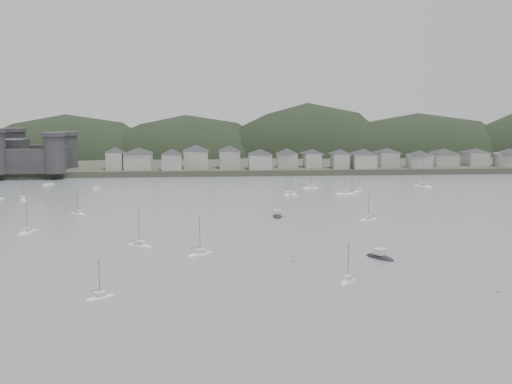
{
  "coord_description": "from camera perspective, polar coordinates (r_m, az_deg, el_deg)",
  "views": [
    {
      "loc": [
        -15.74,
        -130.27,
        36.43
      ],
      "look_at": [
        0.0,
        75.0,
        6.0
      ],
      "focal_mm": 41.65,
      "sensor_mm": 36.0,
      "label": 1
    }
  ],
  "objects": [
    {
      "name": "forested_ridge",
      "position": [
        403.03,
        -1.43,
        1.61
      ],
      "size": [
        851.55,
        103.94,
        102.57
      ],
      "color": "black",
      "rests_on": "ground"
    },
    {
      "name": "moored_fleet",
      "position": [
        200.02,
        0.27,
        -2.04
      ],
      "size": [
        257.27,
        172.46,
        13.8
      ],
      "color": "silver",
      "rests_on": "ground"
    },
    {
      "name": "castle",
      "position": [
        328.12,
        -22.94,
        3.29
      ],
      "size": [
        66.0,
        43.0,
        20.0
      ],
      "color": "#313133",
      "rests_on": "far_shore_land"
    },
    {
      "name": "mooring_buoys",
      "position": [
        188.53,
        -3.05,
        -2.7
      ],
      "size": [
        125.44,
        135.82,
        0.7
      ],
      "color": "#C78C42",
      "rests_on": "ground"
    },
    {
      "name": "far_shore_land",
      "position": [
        426.99,
        -2.26,
        3.71
      ],
      "size": [
        900.0,
        250.0,
        3.0
      ],
      "primitive_type": "cube",
      "color": "#383D2D",
      "rests_on": "ground"
    },
    {
      "name": "motor_launch_near",
      "position": [
        145.85,
        11.82,
        -6.12
      ],
      "size": [
        6.98,
        8.32,
        3.93
      ],
      "rotation": [
        0.0,
        0.0,
        0.6
      ],
      "color": "black",
      "rests_on": "ground"
    },
    {
      "name": "motor_launch_far",
      "position": [
        194.87,
        2.06,
        -2.29
      ],
      "size": [
        3.56,
        8.37,
        3.95
      ],
      "rotation": [
        0.0,
        0.0,
        3.07
      ],
      "color": "black",
      "rests_on": "ground"
    },
    {
      "name": "ground",
      "position": [
        136.18,
        2.43,
        -7.12
      ],
      "size": [
        900.0,
        900.0,
        0.0
      ],
      "primitive_type": "plane",
      "color": "slate",
      "rests_on": "ground"
    },
    {
      "name": "waterfront_town",
      "position": [
        321.75,
        7.54,
        3.38
      ],
      "size": [
        451.48,
        28.46,
        12.92
      ],
      "color": "#A39F95",
      "rests_on": "far_shore_land"
    }
  ]
}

